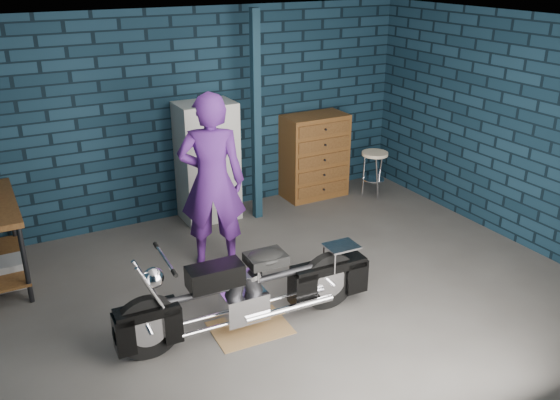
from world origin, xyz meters
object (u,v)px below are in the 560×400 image
Objects in this scene: tool_chest at (315,156)px; shop_stool at (374,175)px; person at (212,181)px; storage_bin at (1,274)px; locker at (208,162)px; motorcycle at (249,285)px.

shop_stool is (0.72, -0.45, -0.26)m from tool_chest.
tool_chest is 1.77× the size of shop_stool.
person is 2.43m from storage_bin.
locker is (2.64, 0.64, 0.64)m from storage_bin.
shop_stool is (3.02, 2.13, -0.13)m from motorcycle.
storage_bin is (-1.98, 1.95, -0.32)m from motorcycle.
locker reaches higher than storage_bin.
person is at bearing -109.52° from locker.
motorcycle is 1.49m from person.
motorcycle is at bearing -44.49° from storage_bin.
tool_chest is (4.28, 0.64, 0.46)m from storage_bin.
locker reaches higher than tool_chest.
motorcycle is 4.58× the size of storage_bin.
locker is 1.30× the size of tool_chest.
person is 2.97m from shop_stool.
storage_bin is at bearing -166.45° from locker.
shop_stool is (2.37, -0.45, -0.44)m from locker.
storage_bin is 2.79m from locker.
motorcycle is 2.68m from locker.
storage_bin is at bearing -171.55° from tool_chest.
storage_bin is 0.68× the size of shop_stool.
storage_bin is 0.39× the size of tool_chest.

